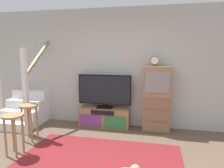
# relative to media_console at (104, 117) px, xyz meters

# --- Properties ---
(back_wall) EXTENTS (6.40, 0.12, 2.70)m
(back_wall) POSITION_rel_media_console_xyz_m (0.30, 0.27, 1.13)
(back_wall) COLOR #B2B7B2
(back_wall) RESTS_ON ground_plane
(area_rug) EXTENTS (2.60, 1.80, 0.01)m
(area_rug) POSITION_rel_media_console_xyz_m (0.30, -1.59, -0.21)
(area_rug) COLOR maroon
(area_rug) RESTS_ON ground_plane
(media_console) EXTENTS (1.16, 0.38, 0.44)m
(media_console) POSITION_rel_media_console_xyz_m (0.00, 0.00, 0.00)
(media_console) COLOR #997047
(media_console) RESTS_ON ground_plane
(television) EXTENTS (1.22, 0.22, 0.77)m
(television) POSITION_rel_media_console_xyz_m (-0.00, 0.02, 0.63)
(television) COLOR black
(television) RESTS_ON media_console
(side_cabinet) EXTENTS (0.58, 0.38, 1.43)m
(side_cabinet) POSITION_rel_media_console_xyz_m (1.17, 0.01, 0.49)
(side_cabinet) COLOR #93704C
(side_cabinet) RESTS_ON ground_plane
(desk_clock) EXTENTS (0.19, 0.08, 0.21)m
(desk_clock) POSITION_rel_media_console_xyz_m (1.10, -0.00, 1.31)
(desk_clock) COLOR #4C3823
(desk_clock) RESTS_ON side_cabinet
(staircase) EXTENTS (1.00, 1.36, 2.20)m
(staircase) POSITION_rel_media_console_xyz_m (-1.94, 0.01, 0.15)
(staircase) COLOR white
(staircase) RESTS_ON ground_plane
(bar_stool_near) EXTENTS (0.34, 0.34, 0.70)m
(bar_stool_near) POSITION_rel_media_console_xyz_m (-1.14, -1.60, 0.30)
(bar_stool_near) COLOR #A37A4C
(bar_stool_near) RESTS_ON ground_plane
(bar_stool_far) EXTENTS (0.34, 0.34, 0.71)m
(bar_stool_far) POSITION_rel_media_console_xyz_m (-1.24, -1.03, 0.31)
(bar_stool_far) COLOR #A37A4C
(bar_stool_far) RESTS_ON ground_plane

